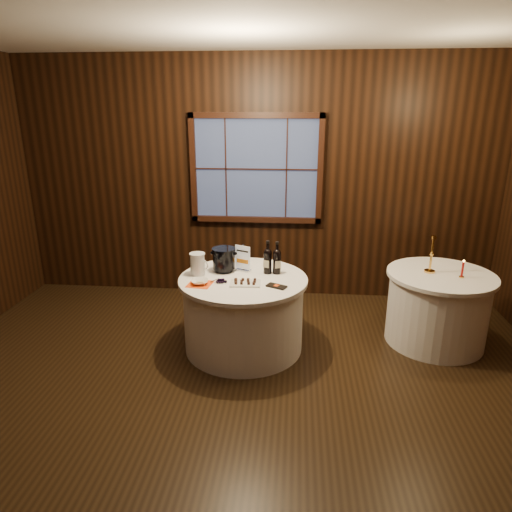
# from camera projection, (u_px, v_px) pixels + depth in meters

# --- Properties ---
(ground) EXTENTS (6.00, 6.00, 0.00)m
(ground) POSITION_uv_depth(u_px,v_px,m) (230.00, 406.00, 3.81)
(ground) COLOR black
(ground) RESTS_ON ground
(back_wall) EXTENTS (6.00, 0.10, 3.00)m
(back_wall) POSITION_uv_depth(u_px,v_px,m) (256.00, 177.00, 5.68)
(back_wall) COLOR black
(back_wall) RESTS_ON ground
(main_table) EXTENTS (1.28, 1.28, 0.77)m
(main_table) POSITION_uv_depth(u_px,v_px,m) (243.00, 313.00, 4.64)
(main_table) COLOR white
(main_table) RESTS_ON ground
(side_table) EXTENTS (1.08, 1.08, 0.77)m
(side_table) POSITION_uv_depth(u_px,v_px,m) (437.00, 308.00, 4.76)
(side_table) COLOR white
(side_table) RESTS_ON ground
(sign_stand) EXTENTS (0.17, 0.13, 0.28)m
(sign_stand) POSITION_uv_depth(u_px,v_px,m) (243.00, 262.00, 4.68)
(sign_stand) COLOR silver
(sign_stand) RESTS_ON main_table
(port_bottle_left) EXTENTS (0.08, 0.09, 0.34)m
(port_bottle_left) POSITION_uv_depth(u_px,v_px,m) (268.00, 259.00, 4.60)
(port_bottle_left) COLOR black
(port_bottle_left) RESTS_ON main_table
(port_bottle_right) EXTENTS (0.08, 0.09, 0.34)m
(port_bottle_right) POSITION_uv_depth(u_px,v_px,m) (277.00, 260.00, 4.59)
(port_bottle_right) COLOR black
(port_bottle_right) RESTS_ON main_table
(ice_bucket) EXTENTS (0.24, 0.24, 0.25)m
(ice_bucket) POSITION_uv_depth(u_px,v_px,m) (224.00, 259.00, 4.66)
(ice_bucket) COLOR black
(ice_bucket) RESTS_ON main_table
(chocolate_plate) EXTENTS (0.30, 0.21, 0.04)m
(chocolate_plate) POSITION_uv_depth(u_px,v_px,m) (245.00, 283.00, 4.35)
(chocolate_plate) COLOR white
(chocolate_plate) RESTS_ON main_table
(chocolate_box) EXTENTS (0.21, 0.17, 0.02)m
(chocolate_box) POSITION_uv_depth(u_px,v_px,m) (277.00, 286.00, 4.29)
(chocolate_box) COLOR black
(chocolate_box) RESTS_ON main_table
(grape_bunch) EXTENTS (0.17, 0.07, 0.04)m
(grape_bunch) POSITION_uv_depth(u_px,v_px,m) (221.00, 281.00, 4.38)
(grape_bunch) COLOR black
(grape_bunch) RESTS_ON main_table
(glass_pitcher) EXTENTS (0.21, 0.16, 0.23)m
(glass_pitcher) POSITION_uv_depth(u_px,v_px,m) (198.00, 264.00, 4.57)
(glass_pitcher) COLOR silver
(glass_pitcher) RESTS_ON main_table
(orange_napkin) EXTENTS (0.25, 0.25, 0.00)m
(orange_napkin) POSITION_uv_depth(u_px,v_px,m) (200.00, 284.00, 4.36)
(orange_napkin) COLOR #FC5215
(orange_napkin) RESTS_ON main_table
(cracker_bowl) EXTENTS (0.19, 0.19, 0.04)m
(cracker_bowl) POSITION_uv_depth(u_px,v_px,m) (200.00, 282.00, 4.35)
(cracker_bowl) COLOR white
(cracker_bowl) RESTS_ON orange_napkin
(brass_candlestick) EXTENTS (0.11, 0.11, 0.39)m
(brass_candlestick) POSITION_uv_depth(u_px,v_px,m) (431.00, 259.00, 4.63)
(brass_candlestick) COLOR gold
(brass_candlestick) RESTS_ON side_table
(red_candle) EXTENTS (0.05, 0.05, 0.18)m
(red_candle) POSITION_uv_depth(u_px,v_px,m) (462.00, 271.00, 4.50)
(red_candle) COLOR gold
(red_candle) RESTS_ON side_table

